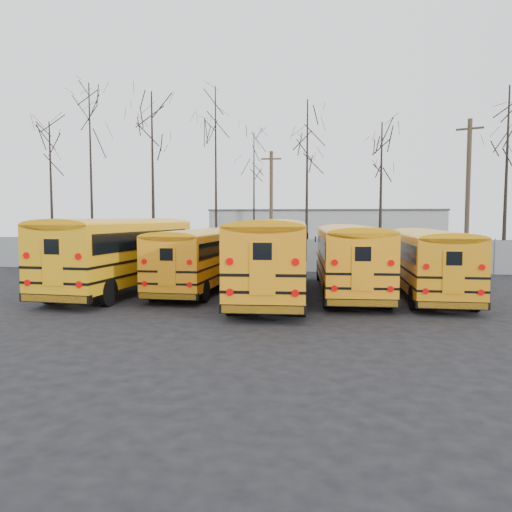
% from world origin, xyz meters
% --- Properties ---
extents(ground, '(120.00, 120.00, 0.00)m').
position_xyz_m(ground, '(0.00, 0.00, 0.00)').
color(ground, black).
rests_on(ground, ground).
extents(fence, '(40.00, 0.04, 2.00)m').
position_xyz_m(fence, '(0.00, 12.00, 1.00)').
color(fence, gray).
rests_on(fence, ground).
extents(distant_building, '(22.00, 8.00, 4.00)m').
position_xyz_m(distant_building, '(2.00, 32.00, 2.00)').
color(distant_building, '#B3B3AE').
rests_on(distant_building, ground).
extents(bus_a, '(3.70, 12.10, 3.34)m').
position_xyz_m(bus_a, '(-6.72, 2.60, 1.96)').
color(bus_a, black).
rests_on(bus_a, ground).
extents(bus_b, '(2.64, 10.24, 2.85)m').
position_xyz_m(bus_b, '(-3.39, 3.34, 1.67)').
color(bus_b, black).
rests_on(bus_b, ground).
extents(bus_c, '(3.29, 11.93, 3.31)m').
position_xyz_m(bus_c, '(0.10, 1.58, 1.94)').
color(bus_c, black).
rests_on(bus_c, ground).
extents(bus_d, '(3.06, 10.98, 3.04)m').
position_xyz_m(bus_d, '(3.26, 3.05, 1.78)').
color(bus_d, black).
rests_on(bus_d, ground).
extents(bus_e, '(2.39, 10.24, 2.86)m').
position_xyz_m(bus_e, '(6.48, 2.87, 1.67)').
color(bus_e, black).
rests_on(bus_e, ground).
extents(utility_pole_left, '(1.41, 0.25, 7.92)m').
position_xyz_m(utility_pole_left, '(-1.64, 16.06, 4.07)').
color(utility_pole_left, '#4A392A').
rests_on(utility_pole_left, ground).
extents(utility_pole_right, '(1.68, 0.87, 10.07)m').
position_xyz_m(utility_pole_right, '(11.86, 17.67, 5.17)').
color(utility_pole_right, '#443626').
rests_on(utility_pole_right, ground).
extents(tree_0, '(0.26, 0.26, 10.11)m').
position_xyz_m(tree_0, '(-17.29, 14.58, 5.05)').
color(tree_0, black).
rests_on(tree_0, ground).
extents(tree_1, '(0.26, 0.26, 12.68)m').
position_xyz_m(tree_1, '(-14.26, 14.62, 6.34)').
color(tree_1, black).
rests_on(tree_1, ground).
extents(tree_2, '(0.26, 0.26, 11.70)m').
position_xyz_m(tree_2, '(-9.40, 13.72, 5.85)').
color(tree_2, black).
rests_on(tree_2, ground).
extents(tree_3, '(0.26, 0.26, 12.16)m').
position_xyz_m(tree_3, '(-5.30, 14.81, 6.08)').
color(tree_3, black).
rests_on(tree_3, ground).
extents(tree_4, '(0.26, 0.26, 9.50)m').
position_xyz_m(tree_4, '(-3.07, 17.50, 4.75)').
color(tree_4, black).
rests_on(tree_4, ground).
extents(tree_5, '(0.26, 0.26, 10.90)m').
position_xyz_m(tree_5, '(0.93, 14.02, 5.45)').
color(tree_5, black).
rests_on(tree_5, ground).
extents(tree_6, '(0.26, 0.26, 9.57)m').
position_xyz_m(tree_6, '(5.76, 15.31, 4.79)').
color(tree_6, black).
rests_on(tree_6, ground).
extents(tree_7, '(0.26, 0.26, 11.27)m').
position_xyz_m(tree_7, '(13.02, 13.67, 5.64)').
color(tree_7, black).
rests_on(tree_7, ground).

